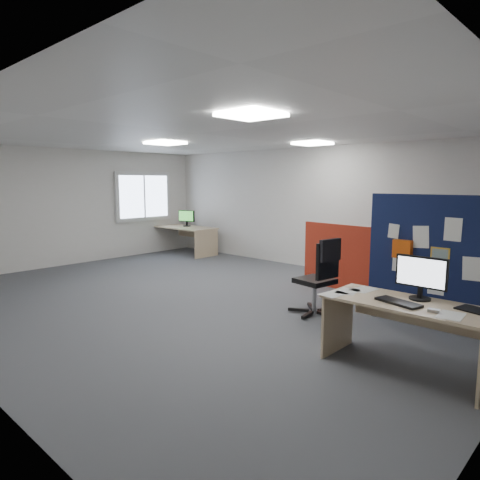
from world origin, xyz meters
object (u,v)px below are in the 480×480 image
Objects in this scene: red_divider at (339,258)px; monitor_second at (187,218)px; navy_divider at (447,263)px; second_desk at (187,233)px; office_chair at (321,273)px; monitor_main at (421,276)px; main_desk at (407,318)px.

red_divider is 3.33× the size of monitor_second.
second_desk is (-7.14, 1.61, -0.33)m from navy_divider.
second_desk is at bearing 167.12° from office_chair.
monitor_main is at bearing -16.68° from office_chair.
navy_divider reaches higher than office_chair.
monitor_main reaches higher than red_divider.
second_desk is (-7.32, 3.04, -0.42)m from monitor_main.
second_desk is 3.68× the size of monitor_second.
monitor_second is at bearing 134.95° from second_desk.
red_divider is (-2.29, 2.38, -0.40)m from monitor_main.
red_divider is (-2.23, 2.52, 0.03)m from main_desk.
monitor_second reaches higher than second_desk.
navy_divider is 1.37× the size of red_divider.
main_desk is at bearing -23.64° from second_desk.
red_divider is at bearing 131.46° from main_desk.
second_desk is 6.07m from office_chair.
navy_divider reaches higher than second_desk.
main_desk and second_desk have the same top height.
office_chair is at bearing -62.56° from red_divider.
second_desk is at bearing 158.19° from monitor_main.
office_chair is (-1.62, 0.94, 0.09)m from main_desk.
main_desk is 3.37m from red_divider.
monitor_main reaches higher than office_chair.
office_chair is at bearing -21.61° from second_desk.
main_desk is 1.02× the size of red_divider.
monitor_main reaches higher than second_desk.
monitor_main is at bearing 65.59° from main_desk.
second_desk is at bearing 178.96° from red_divider.
navy_divider is 4.13× the size of monitor_main.
office_chair is (0.61, -1.58, 0.06)m from red_divider.
monitor_second is at bearing 157.89° from monitor_main.
office_chair is at bearing 155.28° from monitor_main.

